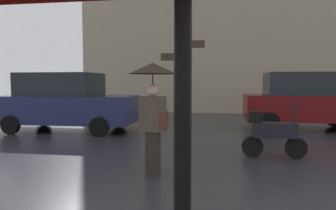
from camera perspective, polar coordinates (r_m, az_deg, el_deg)
pedestrian_with_umbrella at (r=5.41m, az=-2.77°, el=2.31°), size 0.86×0.86×1.98m
parked_scooter at (r=7.11m, az=18.69°, el=-4.83°), size 1.38×0.32×1.23m
parked_car_left at (r=11.01m, az=-18.34°, el=0.53°), size 4.55×2.07×1.96m
parked_car_right at (r=11.71m, az=23.69°, el=0.71°), size 4.06×1.94×1.99m
street_signpost at (r=7.63m, az=2.57°, el=4.74°), size 1.08×0.08×2.82m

